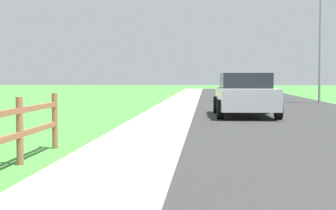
# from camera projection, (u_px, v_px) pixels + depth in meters

# --- Properties ---
(ground_plane) EXTENTS (120.00, 120.00, 0.00)m
(ground_plane) POSITION_uv_depth(u_px,v_px,m) (197.00, 105.00, 25.22)
(ground_plane) COLOR #478F3C
(road_asphalt) EXTENTS (7.00, 66.00, 0.01)m
(road_asphalt) POSITION_uv_depth(u_px,v_px,m) (264.00, 103.00, 26.95)
(road_asphalt) COLOR #333333
(road_asphalt) RESTS_ON ground
(curb_concrete) EXTENTS (6.00, 66.00, 0.01)m
(curb_concrete) POSITION_uv_depth(u_px,v_px,m) (142.00, 103.00, 27.44)
(curb_concrete) COLOR #B8A68B
(curb_concrete) RESTS_ON ground
(grass_verge) EXTENTS (5.00, 66.00, 0.00)m
(grass_verge) POSITION_uv_depth(u_px,v_px,m) (114.00, 103.00, 27.55)
(grass_verge) COLOR #478F3C
(grass_verge) RESTS_ON ground
(parked_suv_silver) EXTENTS (2.20, 4.52, 1.53)m
(parked_suv_silver) POSITION_uv_depth(u_px,v_px,m) (245.00, 94.00, 18.19)
(parked_suv_silver) COLOR #B7BABF
(parked_suv_silver) RESTS_ON ground
(street_lamp) EXTENTS (1.17, 0.20, 6.02)m
(street_lamp) POSITION_uv_depth(u_px,v_px,m) (323.00, 35.00, 26.79)
(street_lamp) COLOR gray
(street_lamp) RESTS_ON ground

